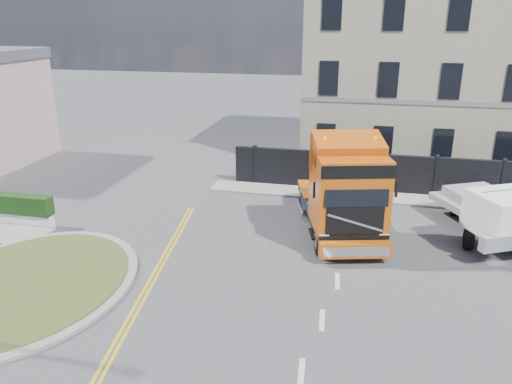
# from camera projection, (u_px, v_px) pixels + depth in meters

# --- Properties ---
(ground) EXTENTS (120.00, 120.00, 0.00)m
(ground) POSITION_uv_depth(u_px,v_px,m) (254.00, 266.00, 17.71)
(ground) COLOR #424244
(ground) RESTS_ON ground
(traffic_island) EXTENTS (6.80, 6.80, 0.17)m
(traffic_island) POSITION_uv_depth(u_px,v_px,m) (26.00, 285.00, 16.35)
(traffic_island) COLOR gray
(traffic_island) RESTS_ON ground
(hoarding_fence) EXTENTS (18.80, 0.25, 2.00)m
(hoarding_fence) POSITION_uv_depth(u_px,v_px,m) (426.00, 177.00, 24.32)
(hoarding_fence) COLOR black
(hoarding_fence) RESTS_ON ground
(georgian_building) EXTENTS (12.30, 10.30, 12.80)m
(georgian_building) POSITION_uv_depth(u_px,v_px,m) (413.00, 63.00, 29.74)
(georgian_building) COLOR #BFAD98
(georgian_building) RESTS_ON ground
(pavement_far) EXTENTS (20.00, 1.60, 0.12)m
(pavement_far) POSITION_uv_depth(u_px,v_px,m) (413.00, 200.00, 23.92)
(pavement_far) COLOR gray
(pavement_far) RESTS_ON ground
(truck) EXTENTS (4.20, 7.30, 4.12)m
(truck) POSITION_uv_depth(u_px,v_px,m) (344.00, 194.00, 19.45)
(truck) COLOR black
(truck) RESTS_ON ground
(flatbed_pickup) EXTENTS (4.46, 6.09, 2.30)m
(flatbed_pickup) POSITION_uv_depth(u_px,v_px,m) (499.00, 215.00, 19.04)
(flatbed_pickup) COLOR gray
(flatbed_pickup) RESTS_ON ground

